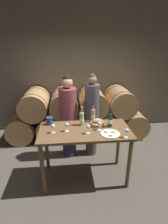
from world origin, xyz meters
TOP-DOWN VIEW (x-y plane):
  - ground_plane at (0.00, 0.00)m, footprint 10.00×10.00m
  - stone_wall_back at (0.00, 2.11)m, footprint 10.00×0.12m
  - barrel_stack at (0.00, 1.54)m, footprint 3.42×0.90m
  - tasting_table at (0.00, 0.00)m, footprint 1.47×0.73m
  - person_left at (-0.26, 0.73)m, footprint 0.34×0.34m
  - person_right at (0.21, 0.73)m, footprint 0.29×0.29m
  - wine_bottle_red at (0.42, 0.08)m, footprint 0.08×0.08m
  - wine_bottle_white at (-0.03, 0.18)m, footprint 0.08×0.08m
  - wine_bottle_rose at (0.18, 0.32)m, footprint 0.08×0.08m
  - blue_crock at (-0.58, 0.26)m, footprint 0.12×0.12m
  - bread_basket at (0.22, 0.13)m, footprint 0.22×0.22m
  - cheese_plate at (0.37, -0.18)m, footprint 0.30×0.30m
  - wine_glass_far_left at (-0.50, -0.05)m, footprint 0.06×0.06m
  - wine_glass_left at (-0.29, -0.02)m, footprint 0.06×0.06m
  - wine_glass_center at (0.04, -0.12)m, footprint 0.06×0.06m
  - wine_glass_right at (0.23, -0.03)m, footprint 0.06×0.06m
  - wine_glass_far_right at (0.58, -0.29)m, footprint 0.06×0.06m

SIDE VIEW (x-z plane):
  - ground_plane at x=0.00m, z-range 0.00..0.00m
  - barrel_stack at x=0.00m, z-range -0.04..1.19m
  - tasting_table at x=0.00m, z-range 0.33..1.29m
  - person_left at x=-0.26m, z-range 0.02..1.73m
  - person_right at x=0.21m, z-range 0.03..1.76m
  - cheese_plate at x=0.37m, z-range 0.95..0.98m
  - bread_basket at x=0.22m, z-range 0.94..1.07m
  - blue_crock at x=-0.58m, z-range 0.96..1.09m
  - wine_glass_far_left at x=-0.50m, z-range 0.99..1.14m
  - wine_glass_left at x=-0.29m, z-range 0.99..1.14m
  - wine_glass_center at x=0.04m, z-range 0.99..1.14m
  - wine_glass_right at x=0.23m, z-range 0.99..1.14m
  - wine_glass_far_right at x=0.58m, z-range 0.99..1.14m
  - wine_bottle_rose at x=0.18m, z-range 0.90..1.24m
  - wine_bottle_white at x=-0.03m, z-range 0.90..1.24m
  - wine_bottle_red at x=0.42m, z-range 0.90..1.25m
  - stone_wall_back at x=0.00m, z-range 0.00..3.20m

